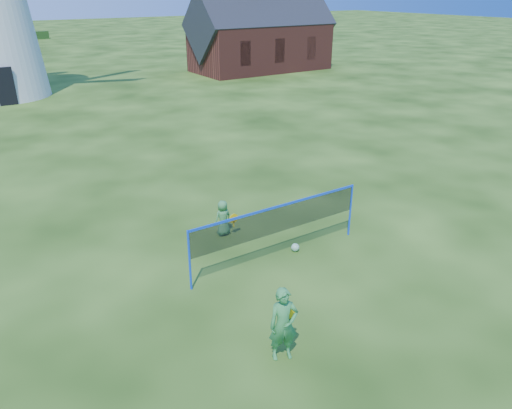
{
  "coord_description": "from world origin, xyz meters",
  "views": [
    {
      "loc": [
        -5.93,
        -8.8,
        6.5
      ],
      "look_at": [
        0.2,
        0.5,
        1.5
      ],
      "focal_mm": 34.07,
      "sensor_mm": 36.0,
      "label": 1
    }
  ],
  "objects": [
    {
      "name": "badminton_net",
      "position": [
        0.59,
        0.06,
        1.14
      ],
      "size": [
        5.05,
        0.05,
        1.55
      ],
      "color": "blue",
      "rests_on": "ground"
    },
    {
      "name": "play_ball",
      "position": [
        1.23,
        0.15,
        0.11
      ],
      "size": [
        0.22,
        0.22,
        0.22
      ],
      "primitive_type": "sphere",
      "color": "green",
      "rests_on": "ground"
    },
    {
      "name": "chapel",
      "position": [
        17.91,
        26.69,
        2.78
      ],
      "size": [
        11.69,
        5.67,
        9.88
      ],
      "color": "brown",
      "rests_on": "ground"
    },
    {
      "name": "ground",
      "position": [
        0.0,
        0.0,
        0.0
      ],
      "size": [
        220.0,
        220.0,
        0.0
      ],
      "primitive_type": "plane",
      "color": "black",
      "rests_on": "ground"
    },
    {
      "name": "player_boy",
      "position": [
        0.11,
        2.06,
        0.52
      ],
      "size": [
        0.62,
        0.41,
        1.04
      ],
      "rotation": [
        0.0,
        0.0,
        3.18
      ],
      "color": "#418849",
      "rests_on": "ground"
    },
    {
      "name": "player_girl",
      "position": [
        -1.47,
        -2.97,
        0.76
      ],
      "size": [
        0.74,
        0.53,
        1.52
      ],
      "rotation": [
        0.0,
        0.0,
        -0.35
      ],
      "color": "#378A43",
      "rests_on": "ground"
    }
  ]
}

